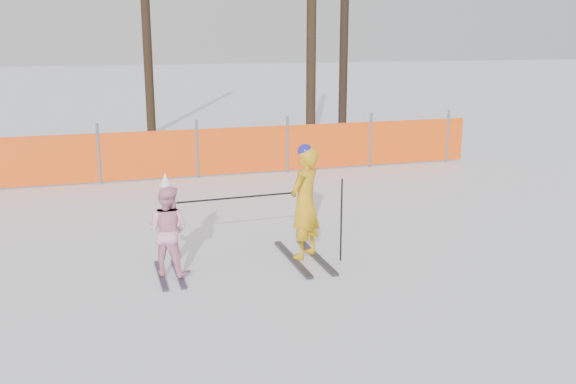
# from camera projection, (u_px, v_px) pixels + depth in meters

# --- Properties ---
(ground) EXTENTS (120.00, 120.00, 0.00)m
(ground) POSITION_uv_depth(u_px,v_px,m) (300.00, 278.00, 8.07)
(ground) COLOR white
(ground) RESTS_ON ground
(adult) EXTENTS (0.66, 1.48, 1.59)m
(adult) POSITION_uv_depth(u_px,v_px,m) (305.00, 203.00, 8.57)
(adult) COLOR black
(adult) RESTS_ON ground
(child) EXTENTS (0.71, 1.04, 1.34)m
(child) POSITION_uv_depth(u_px,v_px,m) (168.00, 230.00, 8.01)
(child) COLOR black
(child) RESTS_ON ground
(ski_poles) EXTENTS (2.17, 0.22, 1.14)m
(ski_poles) POSITION_uv_depth(u_px,v_px,m) (282.00, 207.00, 8.37)
(ski_poles) COLOR black
(ski_poles) RESTS_ON ground
(safety_fence) EXTENTS (16.42, 0.06, 1.25)m
(safety_fence) POSITION_uv_depth(u_px,v_px,m) (108.00, 157.00, 13.06)
(safety_fence) COLOR #595960
(safety_fence) RESTS_ON ground
(tree_trunks) EXTENTS (6.30, 3.20, 6.31)m
(tree_trunks) POSITION_uv_depth(u_px,v_px,m) (266.00, 31.00, 18.86)
(tree_trunks) COLOR black
(tree_trunks) RESTS_ON ground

